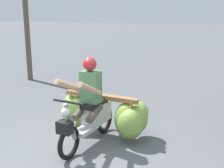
{
  "coord_description": "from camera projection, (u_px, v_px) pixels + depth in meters",
  "views": [
    {
      "loc": [
        2.44,
        -3.55,
        2.31
      ],
      "look_at": [
        0.02,
        1.68,
        0.9
      ],
      "focal_mm": 46.66,
      "sensor_mm": 36.0,
      "label": 1
    }
  ],
  "objects": [
    {
      "name": "utility_pole",
      "position": [
        25.0,
        4.0,
        9.72
      ],
      "size": [
        0.18,
        0.18,
        5.2
      ],
      "primitive_type": "cylinder",
      "color": "brown",
      "rests_on": "ground"
    },
    {
      "name": "motorbike_main_loaded",
      "position": [
        101.0,
        112.0,
        5.5
      ],
      "size": [
        1.92,
        1.85,
        1.58
      ],
      "color": "black",
      "rests_on": "ground"
    },
    {
      "name": "ground_plane",
      "position": [
        67.0,
        161.0,
        4.67
      ],
      "size": [
        120.0,
        120.0,
        0.0
      ],
      "primitive_type": "plane",
      "color": "#56595E"
    }
  ]
}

